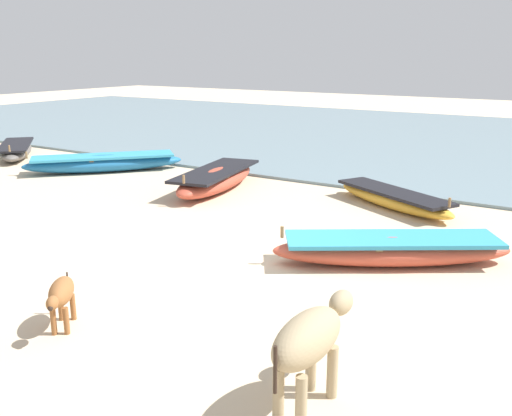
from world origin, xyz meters
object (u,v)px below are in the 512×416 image
fishing_boat_1 (16,150)px  calf_far_brown (61,294)px  fishing_boat_0 (392,249)px  fishing_boat_2 (393,198)px  fishing_boat_5 (104,163)px  cow_adult_dun (310,339)px  fishing_boat_3 (216,179)px

fishing_boat_1 → calf_far_brown: 14.13m
fishing_boat_0 → fishing_boat_1: 14.92m
fishing_boat_2 → fishing_boat_5: size_ratio=0.85×
fishing_boat_2 → cow_adult_dun: (2.03, -8.08, 0.53)m
fishing_boat_0 → calf_far_brown: fishing_boat_0 is taller
fishing_boat_0 → fishing_boat_5: 10.58m
fishing_boat_2 → calf_far_brown: bearing=-72.6°
fishing_boat_2 → fishing_boat_1: bearing=-150.0°
fishing_boat_3 → fishing_boat_2: bearing=87.9°
fishing_boat_2 → fishing_boat_3: size_ratio=0.88×
fishing_boat_2 → fishing_boat_5: fishing_boat_5 is taller
fishing_boat_1 → fishing_boat_5: (4.44, -0.12, 0.02)m
fishing_boat_3 → calf_far_brown: (3.05, -7.48, 0.18)m
fishing_boat_0 → cow_adult_dun: (0.75, -4.46, 0.49)m
fishing_boat_1 → calf_far_brown: fishing_boat_1 is taller
fishing_boat_5 → fishing_boat_1: bearing=-50.4°
fishing_boat_0 → cow_adult_dun: cow_adult_dun is taller
fishing_boat_1 → fishing_boat_3: (8.77, -0.26, 0.04)m
fishing_boat_0 → calf_far_brown: bearing=25.6°
fishing_boat_3 → cow_adult_dun: cow_adult_dun is taller
fishing_boat_2 → fishing_boat_5: bearing=-148.1°
fishing_boat_3 → fishing_boat_5: size_ratio=0.96×
fishing_boat_2 → calf_far_brown: size_ratio=3.99×
fishing_boat_2 → cow_adult_dun: bearing=-48.2°
fishing_boat_2 → cow_adult_dun: size_ratio=2.21×
fishing_boat_0 → fishing_boat_1: size_ratio=1.15×
fishing_boat_3 → fishing_boat_0: bearing=52.2°
fishing_boat_2 → fishing_boat_3: fishing_boat_3 is taller
calf_far_brown → fishing_boat_5: bearing=-174.5°
fishing_boat_0 → fishing_boat_2: fishing_boat_0 is taller
fishing_boat_1 → fishing_boat_3: fishing_boat_3 is taller
calf_far_brown → fishing_boat_0: bearing=110.6°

